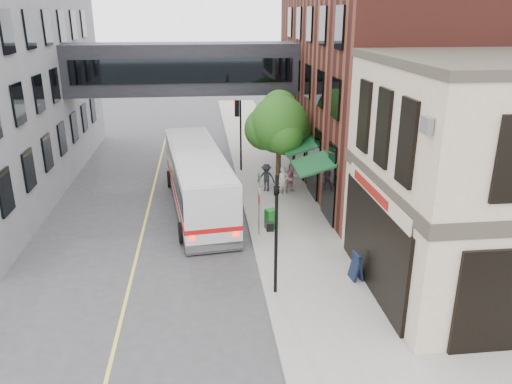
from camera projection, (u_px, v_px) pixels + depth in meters
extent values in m
plane|color=#38383A|center=(272.00, 328.00, 16.36)|extent=(120.00, 120.00, 0.00)
cube|color=gray|center=(272.00, 185.00, 29.62)|extent=(4.00, 60.00, 0.15)
cube|color=black|center=(373.00, 245.00, 18.01)|extent=(0.14, 6.40, 3.40)
cube|color=black|center=(372.00, 245.00, 18.01)|extent=(0.04, 5.90, 3.00)
cube|color=maroon|center=(370.00, 189.00, 17.90)|extent=(0.03, 3.60, 0.32)
cube|color=#501F19|center=(407.00, 62.00, 29.04)|extent=(12.00, 18.00, 14.00)
cube|color=#0E3E1F|center=(293.00, 138.00, 28.51)|extent=(1.80, 13.00, 0.40)
cube|color=black|center=(184.00, 68.00, 30.65)|extent=(14.00, 3.00, 3.00)
cube|color=black|center=(183.00, 71.00, 29.20)|extent=(13.00, 0.08, 1.40)
cube|color=black|center=(184.00, 66.00, 32.10)|extent=(13.00, 0.08, 1.40)
cylinder|color=black|center=(276.00, 236.00, 17.45)|extent=(0.12, 0.12, 4.50)
cube|color=black|center=(270.00, 227.00, 17.31)|extent=(0.25, 0.22, 0.30)
imported|color=black|center=(277.00, 186.00, 16.82)|extent=(0.20, 0.16, 1.00)
cylinder|color=black|center=(241.00, 136.00, 31.47)|extent=(0.12, 0.12, 4.50)
cube|color=black|center=(237.00, 131.00, 31.33)|extent=(0.25, 0.22, 0.30)
cube|color=black|center=(237.00, 108.00, 30.85)|extent=(0.28, 0.28, 1.00)
sphere|color=#FF0C05|center=(234.00, 103.00, 30.71)|extent=(0.18, 0.18, 0.18)
cylinder|color=gray|center=(259.00, 204.00, 22.38)|extent=(0.08, 0.08, 3.00)
cube|color=white|center=(259.00, 189.00, 22.14)|extent=(0.03, 0.75, 0.22)
cube|color=#0C591E|center=(259.00, 178.00, 21.95)|extent=(0.03, 0.70, 0.18)
cube|color=#B20C0C|center=(259.00, 200.00, 22.31)|extent=(0.03, 0.30, 0.40)
cylinder|color=#382619|center=(278.00, 166.00, 28.21)|extent=(0.28, 0.28, 2.80)
sphere|color=#165517|center=(279.00, 124.00, 27.39)|extent=(3.20, 3.20, 3.20)
sphere|color=#165517|center=(292.00, 129.00, 28.08)|extent=(2.20, 2.20, 2.20)
sphere|color=#165517|center=(266.00, 129.00, 27.70)|extent=(2.40, 2.40, 2.40)
sphere|color=#165517|center=(279.00, 108.00, 27.69)|extent=(2.00, 2.00, 2.00)
cube|color=#D8CC4C|center=(146.00, 217.00, 25.18)|extent=(0.12, 40.00, 0.01)
cube|color=silver|center=(197.00, 179.00, 25.91)|extent=(3.77, 11.50, 2.85)
cube|color=black|center=(197.00, 170.00, 25.74)|extent=(3.81, 11.32, 1.03)
cube|color=#B20C0C|center=(198.00, 187.00, 26.07)|extent=(3.83, 11.53, 0.22)
cylinder|color=black|center=(182.00, 233.00, 22.25)|extent=(0.41, 1.01, 0.98)
cylinder|color=black|center=(236.00, 228.00, 22.78)|extent=(0.41, 1.01, 0.98)
cylinder|color=black|center=(170.00, 179.00, 29.44)|extent=(0.41, 1.01, 0.98)
cylinder|color=black|center=(211.00, 176.00, 29.97)|extent=(0.41, 1.01, 0.98)
imported|color=silver|center=(283.00, 181.00, 27.62)|extent=(0.65, 0.49, 1.59)
imported|color=pink|center=(292.00, 178.00, 28.05)|extent=(0.94, 0.81, 1.65)
imported|color=#212329|center=(266.00, 178.00, 28.21)|extent=(1.18, 0.97, 1.59)
cube|color=#16601A|center=(271.00, 219.00, 23.39)|extent=(0.60, 0.57, 0.95)
cube|color=black|center=(356.00, 266.00, 18.92)|extent=(0.45, 0.65, 1.09)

